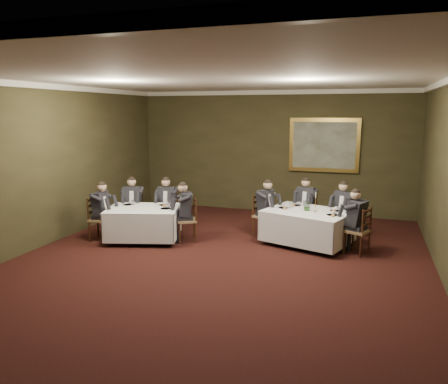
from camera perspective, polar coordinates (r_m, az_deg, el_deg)
The scene contains 28 objects.
ground at distance 8.43m, azimuth -1.28°, elevation -9.72°, with size 10.00×10.00×0.00m, color black.
ceiling at distance 7.93m, azimuth -1.38°, elevation 14.75°, with size 8.00×10.00×0.10m, color silver.
back_wall at distance 12.78m, azimuth 6.29°, elevation 5.21°, with size 8.00×0.10×3.50m, color #312D18.
left_wall at distance 10.06m, azimuth -23.33°, elevation 3.01°, with size 0.10×10.00×3.50m, color #312D18.
crown_molding at distance 7.93m, azimuth -1.38°, elevation 14.32°, with size 8.00×10.00×0.12m.
table_main at distance 9.83m, azimuth 10.87°, elevation -4.20°, with size 2.11×1.83×0.67m.
table_second at distance 10.11m, azimuth -10.47°, elevation -3.78°, with size 1.87×1.61×0.67m.
chair_main_backleft at distance 10.87m, azimuth 10.64°, elevation -3.68°, with size 0.52×0.51×1.00m.
diner_main_backleft at distance 10.81m, azimuth 10.66°, elevation -2.52°, with size 0.50×0.56×1.35m.
chair_main_backright at distance 10.51m, azimuth 15.36°, elevation -4.37°, with size 0.58×0.58×1.00m.
diner_main_backright at distance 10.44m, azimuth 15.39°, elevation -3.17°, with size 0.58×0.61×1.35m.
chair_main_endleft at distance 10.38m, azimuth 5.21°, elevation -4.21°, with size 0.54×0.55×1.00m.
diner_main_endleft at distance 10.32m, azimuth 5.29°, elevation -2.99°, with size 0.58×0.53×1.35m.
chair_main_endright at distance 9.47m, azimuth 17.02°, elevation -6.09°, with size 0.56×0.57×1.00m.
diner_main_endright at distance 9.41m, azimuth 17.03°, elevation -4.74°, with size 0.60×0.56×1.35m.
chair_sec_backleft at distance 11.02m, azimuth -11.69°, elevation -3.53°, with size 0.55×0.53×1.00m.
diner_sec_backleft at distance 10.95m, azimuth -11.75°, elevation -2.39°, with size 0.53×0.58×1.35m.
chair_sec_backright at distance 10.84m, azimuth -7.31°, elevation -3.62°, with size 0.47×0.45×1.00m.
diner_sec_backright at distance 10.78m, azimuth -7.36°, elevation -2.46°, with size 0.44×0.51×1.35m.
chair_sec_endright at distance 9.99m, azimuth -4.79°, elevation -4.80°, with size 0.58×0.59×1.00m.
diner_sec_endright at distance 9.93m, azimuth -4.88°, elevation -3.53°, with size 0.61×0.58×1.35m.
chair_sec_endleft at distance 10.42m, azimuth -15.85°, elevation -4.53°, with size 0.46×0.47×1.00m.
diner_sec_endleft at distance 10.36m, azimuth -15.85°, elevation -3.31°, with size 0.51×0.45×1.35m.
centerpiece at distance 9.74m, azimuth 10.83°, elevation -1.74°, with size 0.21×0.18×0.23m, color #2D5926.
candlestick at distance 9.67m, azimuth 11.85°, elevation -1.57°, with size 0.07×0.07×0.45m.
place_setting_table_main at distance 10.30m, azimuth 9.74°, elevation -1.52°, with size 0.33×0.31×0.14m.
place_setting_table_second at distance 10.44m, azimuth -12.09°, elevation -1.43°, with size 0.33×0.31×0.14m.
painting at distance 12.47m, azimuth 12.93°, elevation 5.99°, with size 1.92×0.09×1.49m.
Camera 1 is at (2.67, -7.44, 2.91)m, focal length 35.00 mm.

